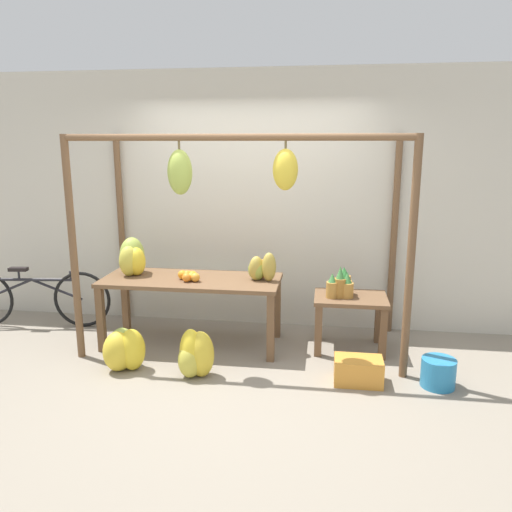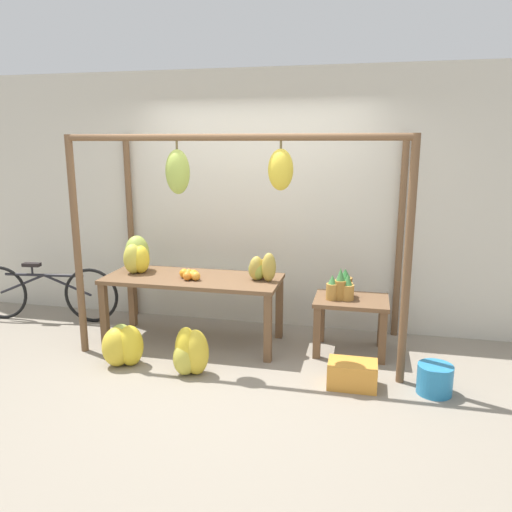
# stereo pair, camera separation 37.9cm
# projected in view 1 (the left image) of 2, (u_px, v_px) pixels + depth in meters

# --- Properties ---
(ground_plane) EXTENTS (20.00, 20.00, 0.00)m
(ground_plane) POSITION_uv_depth(u_px,v_px,m) (230.00, 377.00, 4.42)
(ground_plane) COLOR gray
(shop_wall_back) EXTENTS (8.00, 0.08, 2.80)m
(shop_wall_back) POSITION_uv_depth(u_px,v_px,m) (254.00, 201.00, 5.51)
(shop_wall_back) COLOR beige
(shop_wall_back) RESTS_ON ground_plane
(stall_awning) EXTENTS (3.11, 1.25, 2.11)m
(stall_awning) POSITION_uv_depth(u_px,v_px,m) (237.00, 206.00, 4.60)
(stall_awning) COLOR brown
(stall_awning) RESTS_ON ground_plane
(display_table_main) EXTENTS (1.78, 0.72, 0.70)m
(display_table_main) POSITION_uv_depth(u_px,v_px,m) (191.00, 287.00, 5.03)
(display_table_main) COLOR brown
(display_table_main) RESTS_ON ground_plane
(display_table_side) EXTENTS (0.71, 0.53, 0.55)m
(display_table_side) POSITION_uv_depth(u_px,v_px,m) (350.00, 309.00, 4.95)
(display_table_side) COLOR brown
(display_table_side) RESTS_ON ground_plane
(banana_pile_on_table) EXTENTS (0.33, 0.41, 0.38)m
(banana_pile_on_table) POSITION_uv_depth(u_px,v_px,m) (132.00, 258.00, 5.13)
(banana_pile_on_table) COLOR yellow
(banana_pile_on_table) RESTS_ON display_table_main
(orange_pile) EXTENTS (0.24, 0.19, 0.09)m
(orange_pile) POSITION_uv_depth(u_px,v_px,m) (190.00, 276.00, 4.92)
(orange_pile) COLOR orange
(orange_pile) RESTS_ON display_table_main
(pineapple_cluster) EXTENTS (0.27, 0.27, 0.31)m
(pineapple_cluster) POSITION_uv_depth(u_px,v_px,m) (342.00, 285.00, 4.90)
(pineapple_cluster) COLOR #B27F38
(pineapple_cluster) RESTS_ON display_table_side
(banana_pile_ground_left) EXTENTS (0.46, 0.43, 0.39)m
(banana_pile_ground_left) POSITION_uv_depth(u_px,v_px,m) (123.00, 350.00, 4.54)
(banana_pile_ground_left) COLOR yellow
(banana_pile_ground_left) RESTS_ON ground_plane
(banana_pile_ground_right) EXTENTS (0.36, 0.31, 0.44)m
(banana_pile_ground_right) POSITION_uv_depth(u_px,v_px,m) (195.00, 355.00, 4.40)
(banana_pile_ground_right) COLOR gold
(banana_pile_ground_right) RESTS_ON ground_plane
(fruit_crate_white) EXTENTS (0.41, 0.27, 0.22)m
(fruit_crate_white) POSITION_uv_depth(u_px,v_px,m) (358.00, 371.00, 4.30)
(fruit_crate_white) COLOR orange
(fruit_crate_white) RESTS_ON ground_plane
(blue_bucket) EXTENTS (0.29, 0.29, 0.25)m
(blue_bucket) POSITION_uv_depth(u_px,v_px,m) (438.00, 373.00, 4.23)
(blue_bucket) COLOR teal
(blue_bucket) RESTS_ON ground_plane
(parked_bicycle) EXTENTS (1.73, 0.24, 0.69)m
(parked_bicycle) POSITION_uv_depth(u_px,v_px,m) (33.00, 298.00, 5.58)
(parked_bicycle) COLOR black
(parked_bicycle) RESTS_ON ground_plane
(papaya_pile) EXTENTS (0.33, 0.27, 0.29)m
(papaya_pile) POSITION_uv_depth(u_px,v_px,m) (261.00, 269.00, 4.92)
(papaya_pile) COLOR #93A33D
(papaya_pile) RESTS_ON display_table_main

